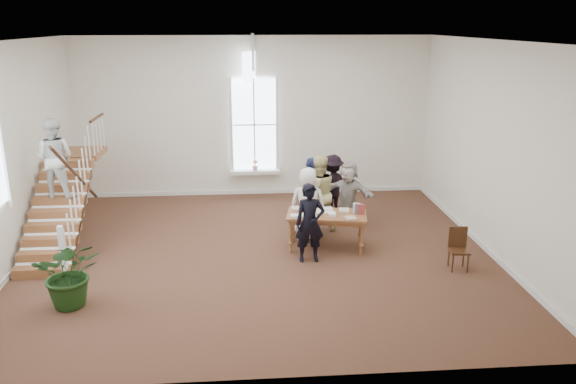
{
  "coord_description": "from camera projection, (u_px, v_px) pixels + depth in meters",
  "views": [
    {
      "loc": [
        -0.29,
        -11.35,
        4.86
      ],
      "look_at": [
        0.64,
        0.4,
        1.27
      ],
      "focal_mm": 35.0,
      "sensor_mm": 36.0,
      "label": 1
    }
  ],
  "objects": [
    {
      "name": "side_chair",
      "position": [
        458.0,
        246.0,
        11.41
      ],
      "size": [
        0.41,
        0.41,
        0.87
      ],
      "rotation": [
        0.0,
        0.0,
        -0.09
      ],
      "color": "#331C0D",
      "rests_on": "ground"
    },
    {
      "name": "person_yellow",
      "position": [
        318.0,
        194.0,
        13.33
      ],
      "size": [
        1.07,
        0.93,
        1.87
      ],
      "primitive_type": "imported",
      "rotation": [
        0.0,
        0.0,
        3.42
      ],
      "color": "#D9D087",
      "rests_on": "ground"
    },
    {
      "name": "police_officer",
      "position": [
        310.0,
        223.0,
        11.65
      ],
      "size": [
        0.63,
        0.42,
        1.68
      ],
      "primitive_type": "imported",
      "rotation": [
        0.0,
        0.0,
        0.03
      ],
      "color": "black",
      "rests_on": "ground"
    },
    {
      "name": "staircase",
      "position": [
        58.0,
        177.0,
        12.17
      ],
      "size": [
        1.1,
        4.1,
        2.92
      ],
      "color": "brown",
      "rests_on": "ground"
    },
    {
      "name": "floor_plant",
      "position": [
        70.0,
        273.0,
        9.85
      ],
      "size": [
        1.28,
        1.16,
        1.26
      ],
      "primitive_type": "imported",
      "rotation": [
        0.0,
        0.0,
        0.17
      ],
      "color": "#163310",
      "rests_on": "ground"
    },
    {
      "name": "room_shell",
      "position": [
        255.0,
        181.0,
        16.33
      ],
      "size": [
        10.49,
        10.0,
        10.0
      ],
      "color": "white",
      "rests_on": "ground"
    },
    {
      "name": "ground",
      "position": [
        260.0,
        253.0,
        12.26
      ],
      "size": [
        10.0,
        10.0,
        0.0
      ],
      "primitive_type": "plane",
      "color": "#462C1B",
      "rests_on": "ground"
    },
    {
      "name": "library_table",
      "position": [
        325.0,
        217.0,
        12.34
      ],
      "size": [
        1.85,
        1.14,
        0.87
      ],
      "rotation": [
        0.0,
        0.0,
        -0.17
      ],
      "color": "brown",
      "rests_on": "ground"
    },
    {
      "name": "woman_cluster_b",
      "position": [
        332.0,
        186.0,
        14.38
      ],
      "size": [
        1.2,
        1.12,
        1.63
      ],
      "primitive_type": "imported",
      "rotation": [
        0.0,
        0.0,
        3.79
      ],
      "color": "black",
      "rests_on": "ground"
    },
    {
      "name": "woman_cluster_a",
      "position": [
        311.0,
        191.0,
        13.9
      ],
      "size": [
        0.68,
        1.06,
        1.68
      ],
      "primitive_type": "imported",
      "rotation": [
        0.0,
        0.0,
        1.28
      ],
      "color": "navy",
      "rests_on": "ground"
    },
    {
      "name": "elderly_woman",
      "position": [
        308.0,
        204.0,
        12.85
      ],
      "size": [
        0.92,
        0.7,
        1.7
      ],
      "primitive_type": "imported",
      "rotation": [
        0.0,
        0.0,
        2.94
      ],
      "color": "silver",
      "rests_on": "ground"
    },
    {
      "name": "woman_cluster_c",
      "position": [
        348.0,
        193.0,
        13.79
      ],
      "size": [
        1.51,
        1.21,
        1.61
      ],
      "primitive_type": "imported",
      "rotation": [
        0.0,
        0.0,
        5.71
      ],
      "color": "#B8B0A6",
      "rests_on": "ground"
    }
  ]
}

